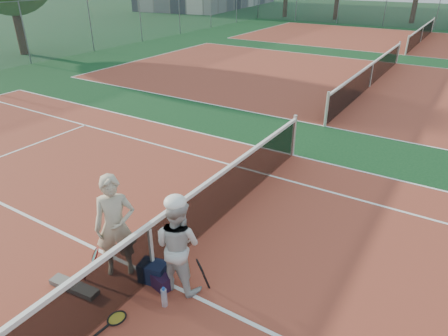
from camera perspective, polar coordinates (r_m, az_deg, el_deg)
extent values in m
plane|color=#0F3719|center=(6.66, -9.97, -15.09)|extent=(130.00, 130.00, 0.00)
cube|color=brown|center=(6.66, -9.97, -15.07)|extent=(23.77, 10.97, 0.01)
cube|color=brown|center=(17.96, 20.05, 10.85)|extent=(23.77, 10.97, 0.01)
cube|color=brown|center=(31.07, 26.23, 15.86)|extent=(23.77, 10.97, 0.01)
imported|color=#BBAD91|center=(6.37, -15.24, -8.06)|extent=(0.74, 0.72, 1.72)
imported|color=silver|center=(5.99, -6.61, -10.83)|extent=(0.75, 0.59, 1.53)
cube|color=black|center=(6.50, -10.05, -14.40)|extent=(0.47, 0.37, 0.33)
cube|color=black|center=(6.38, -8.90, -15.80)|extent=(0.33, 0.26, 0.24)
cube|color=#5F5B56|center=(6.74, -20.62, -15.60)|extent=(0.86, 0.28, 0.09)
cylinder|color=#C9E1FF|center=(6.09, -8.54, -17.85)|extent=(0.09, 0.09, 0.30)
cylinder|color=#382314|center=(26.27, -27.55, 18.73)|extent=(0.44, 0.44, 4.15)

